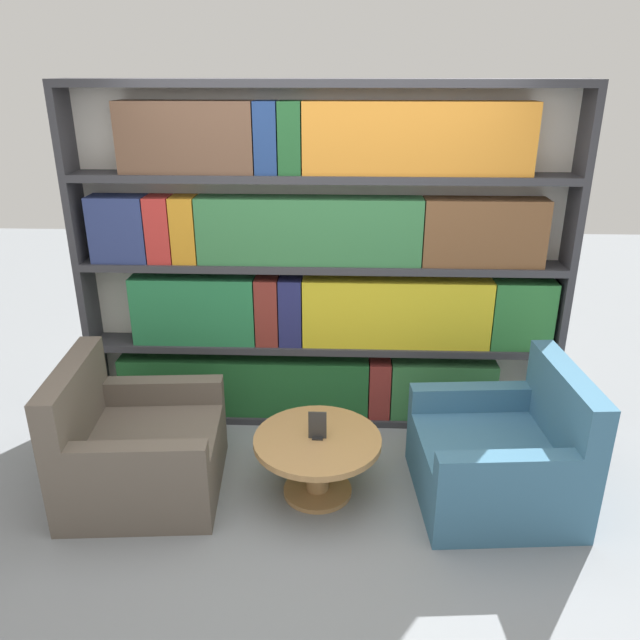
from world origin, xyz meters
The scene contains 6 objects.
ground_plane centered at (0.00, 0.00, 0.00)m, with size 14.00×14.00×0.00m, color gray.
bookshelf centered at (0.00, 1.27, 1.17)m, with size 3.37×0.30×2.40m.
armchair_left centered at (-1.10, 0.34, 0.28)m, with size 0.97×0.96×0.86m.
armchair_right centered at (1.12, 0.35, 0.28)m, with size 0.97×0.96×0.86m.
coffee_table centered at (0.01, 0.35, 0.29)m, with size 0.77×0.77×0.40m.
table_sign centered at (0.01, 0.35, 0.47)m, with size 0.11×0.06×0.18m.
Camera 1 is at (0.15, -2.85, 2.46)m, focal length 35.00 mm.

